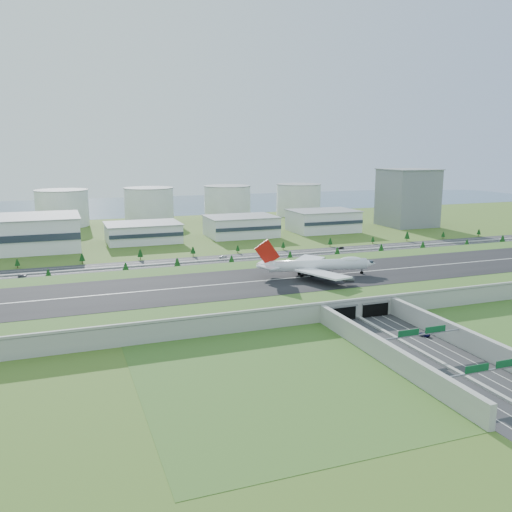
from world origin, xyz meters
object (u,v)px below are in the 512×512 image
object	(u,v)px
fuel_tank_a	(62,208)
car_0	(379,337)
car_1	(439,381)
car_5	(341,248)
office_tower	(408,198)
car_4	(22,275)
boeing_747	(317,265)
car_2	(424,334)
car_6	(467,244)
car_7	(223,257)

from	to	relation	value
fuel_tank_a	car_0	distance (m)	403.37
car_1	car_5	distance (m)	241.51
office_tower	car_4	size ratio (longest dim) A/B	10.96
car_0	car_4	xyz separation A→B (m)	(-140.49, 166.24, 0.19)
office_tower	car_0	bearing A→B (deg)	-127.24
boeing_747	car_1	distance (m)	122.74
boeing_747	car_2	size ratio (longest dim) A/B	13.11
car_2	car_4	distance (m)	232.95
car_1	car_5	bearing A→B (deg)	48.50
car_1	car_0	bearing A→B (deg)	63.41
car_4	office_tower	bearing A→B (deg)	-84.14
car_1	car_6	xyz separation A→B (m)	(190.46, 204.18, 0.13)
car_4	car_5	world-z (taller)	car_4
fuel_tank_a	car_7	world-z (taller)	fuel_tank_a
fuel_tank_a	car_5	xyz separation A→B (m)	(197.02, -205.17, -16.65)
office_tower	car_1	world-z (taller)	office_tower
office_tower	car_0	xyz separation A→B (m)	(-206.57, -271.74, -26.72)
car_1	car_5	xyz separation A→B (m)	(88.58, 224.68, 0.02)
car_4	boeing_747	bearing A→B (deg)	-131.32
boeing_747	car_5	size ratio (longest dim) A/B	14.96
car_4	car_6	xyz separation A→B (m)	(325.96, -5.17, -0.02)
car_0	car_6	bearing A→B (deg)	55.55
car_2	car_5	world-z (taller)	car_5
car_4	car_5	xyz separation A→B (m)	(224.08, 15.32, -0.12)
car_0	car_7	xyz separation A→B (m)	(-11.60, 178.91, 0.17)
car_2	car_5	size ratio (longest dim) A/B	1.14
car_1	car_5	size ratio (longest dim) A/B	0.97
car_5	office_tower	bearing A→B (deg)	114.87
office_tower	fuel_tank_a	size ratio (longest dim) A/B	1.10
boeing_747	car_5	world-z (taller)	boeing_747
car_0	car_1	distance (m)	43.40
car_0	car_2	size ratio (longest dim) A/B	0.77
car_5	car_4	bearing A→B (deg)	-97.47
car_2	car_6	distance (m)	234.05
office_tower	fuel_tank_a	world-z (taller)	office_tower
car_1	car_7	distance (m)	222.12
car_2	car_4	world-z (taller)	car_4
office_tower	car_7	distance (m)	238.58
car_1	car_6	world-z (taller)	car_6
car_4	car_6	bearing A→B (deg)	-101.96
car_1	office_tower	bearing A→B (deg)	36.12
car_4	car_5	bearing A→B (deg)	-97.14
car_1	car_2	size ratio (longest dim) A/B	0.85
car_2	car_0	bearing A→B (deg)	-34.49
boeing_747	car_1	bearing A→B (deg)	-85.90
car_0	car_7	distance (m)	179.29
car_7	car_5	bearing A→B (deg)	91.21
boeing_747	car_2	distance (m)	82.83
car_1	car_6	distance (m)	279.22
fuel_tank_a	boeing_747	world-z (taller)	fuel_tank_a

